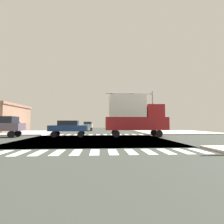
% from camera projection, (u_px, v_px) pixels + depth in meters
% --- Properties ---
extents(ground, '(90.00, 90.00, 0.05)m').
position_uv_depth(ground, '(94.00, 140.00, 16.90)').
color(ground, '#313530').
extents(sidewalk_corner_ne, '(12.00, 12.00, 0.14)m').
position_uv_depth(sidewalk_corner_ne, '(174.00, 132.00, 29.73)').
color(sidewalk_corner_ne, '#B2ADA3').
rests_on(sidewalk_corner_ne, ground).
extents(sidewalk_corner_nw, '(12.00, 12.00, 0.14)m').
position_uv_depth(sidewalk_corner_nw, '(15.00, 133.00, 27.99)').
color(sidewalk_corner_nw, '#B1A7A8').
rests_on(sidewalk_corner_nw, ground).
extents(crosswalk_near, '(13.50, 2.00, 0.01)m').
position_uv_depth(crosswalk_near, '(86.00, 152.00, 9.62)').
color(crosswalk_near, white).
rests_on(crosswalk_near, ground).
extents(crosswalk_far, '(13.50, 2.00, 0.01)m').
position_uv_depth(crosswalk_far, '(94.00, 135.00, 24.16)').
color(crosswalk_far, white).
rests_on(crosswalk_far, ground).
extents(traffic_signal_mast, '(6.80, 0.55, 6.16)m').
position_uv_depth(traffic_signal_mast, '(134.00, 102.00, 24.72)').
color(traffic_signal_mast, gray).
rests_on(traffic_signal_mast, ground).
extents(street_lamp, '(1.78, 0.32, 7.71)m').
position_uv_depth(street_lamp, '(134.00, 109.00, 37.74)').
color(street_lamp, gray).
rests_on(street_lamp, ground).
extents(sedan_crossing_2, '(1.80, 4.30, 1.88)m').
position_uv_depth(sedan_crossing_2, '(88.00, 125.00, 36.21)').
color(sedan_crossing_2, black).
rests_on(sedan_crossing_2, ground).
extents(sedan_trailing_4, '(4.30, 1.80, 1.88)m').
position_uv_depth(sedan_trailing_4, '(68.00, 127.00, 20.25)').
color(sedan_trailing_4, black).
rests_on(sedan_trailing_4, ground).
extents(box_truck_middle_1, '(7.20, 2.40, 4.85)m').
position_uv_depth(box_truck_middle_1, '(134.00, 115.00, 20.85)').
color(box_truck_middle_1, black).
rests_on(box_truck_middle_1, ground).
extents(pickup_outer_1, '(5.10, 2.00, 2.35)m').
position_uv_depth(pickup_outer_1, '(1.00, 126.00, 19.76)').
color(pickup_outer_1, black).
rests_on(pickup_outer_1, ground).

